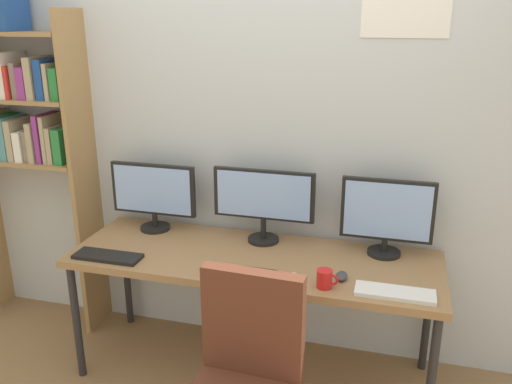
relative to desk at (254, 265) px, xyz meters
The scene contains 12 objects.
wall_back 0.74m from the desk, 89.89° to the left, with size 4.40×0.11×2.60m.
desk is the anchor object (origin of this frame).
bookshelf 1.76m from the desk, behind, with size 0.83×0.28×2.18m.
monitor_left 0.77m from the desk, 162.65° to the left, with size 0.53×0.18×0.41m.
monitor_center 0.37m from the desk, 90.00° to the left, with size 0.58×0.18×0.43m.
monitor_right 0.77m from the desk, 17.35° to the left, with size 0.49×0.18×0.43m.
keyboard_left 0.79m from the desk, 162.94° to the right, with size 0.37×0.13×0.02m, color black.
keyboard_center 0.24m from the desk, 90.00° to the right, with size 0.34×0.13×0.02m, color black.
keyboard_right 0.79m from the desk, 17.06° to the right, with size 0.37×0.13×0.02m, color silver.
mouse_left_side 0.35m from the desk, 40.16° to the right, with size 0.06×0.10×0.03m, color silver.
mouse_right_side 0.51m from the desk, 15.77° to the right, with size 0.06×0.10×0.03m, color #38383D.
coffee_mug 0.50m from the desk, 30.13° to the right, with size 0.11×0.08×0.09m.
Camera 1 is at (0.71, -1.94, 1.99)m, focal length 37.51 mm.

